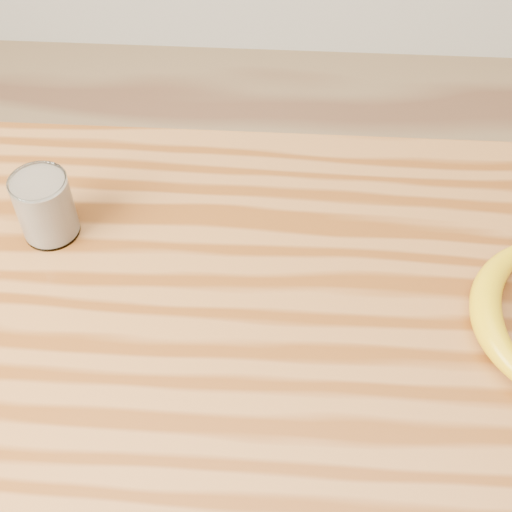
{
  "coord_description": "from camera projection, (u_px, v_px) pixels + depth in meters",
  "views": [
    {
      "loc": [
        -0.01,
        -0.47,
        1.62
      ],
      "look_at": [
        -0.05,
        0.12,
        0.93
      ],
      "focal_mm": 50.0,
      "sensor_mm": 36.0,
      "label": 1
    }
  ],
  "objects": [
    {
      "name": "room",
      "position": [
        312.0,
        5.0,
        0.51
      ],
      "size": [
        4.04,
        4.04,
        2.7
      ],
      "color": "#9A7751",
      "rests_on": "ground"
    },
    {
      "name": "smoothie_glass",
      "position": [
        45.0,
        207.0,
        0.94
      ],
      "size": [
        0.08,
        0.08,
        0.1
      ],
      "color": "white",
      "rests_on": "table"
    },
    {
      "name": "table",
      "position": [
        286.0,
        401.0,
        0.96
      ],
      "size": [
        1.2,
        0.8,
        0.9
      ],
      "color": "#985E2D",
      "rests_on": "ground"
    },
    {
      "name": "banana",
      "position": [
        484.0,
        306.0,
        0.87
      ],
      "size": [
        0.16,
        0.33,
        0.04
      ],
      "primitive_type": null,
      "rotation": [
        0.0,
        0.0,
        -0.13
      ],
      "color": "gold",
      "rests_on": "table"
    }
  ]
}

